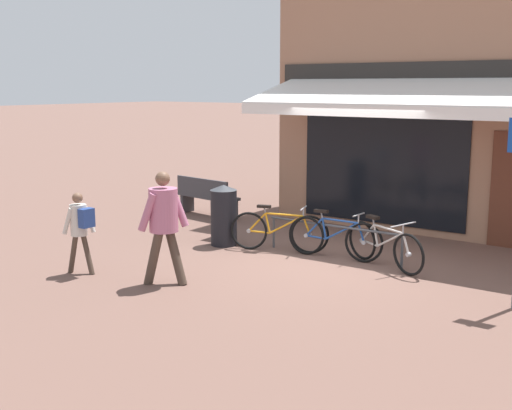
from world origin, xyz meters
TOP-DOWN VIEW (x-y plane):
  - ground_plane at (0.00, 0.00)m, footprint 160.00×160.00m
  - shop_front at (0.45, 4.10)m, footprint 6.28×4.83m
  - bike_rack_rail at (-0.02, 0.19)m, footprint 2.54×0.04m
  - bicycle_orange at (-1.02, 0.01)m, footprint 1.70×0.75m
  - bicycle_blue at (0.00, 0.16)m, footprint 1.72×0.52m
  - bicycle_silver at (0.92, 0.13)m, footprint 1.63×0.83m
  - pedestrian_adult at (-1.35, -2.56)m, footprint 0.59×0.71m
  - pedestrian_child at (-2.78, -2.90)m, footprint 0.49×0.40m
  - litter_bin at (-2.10, -0.18)m, footprint 0.49×0.49m
  - park_bench at (-4.02, 1.68)m, footprint 1.65×0.66m

SIDE VIEW (x-z plane):
  - ground_plane at x=0.00m, z-range 0.00..0.00m
  - bicycle_silver at x=0.92m, z-range -0.04..0.77m
  - bicycle_blue at x=0.00m, z-range -0.05..0.77m
  - bicycle_orange at x=-1.02m, z-range -0.04..0.78m
  - bike_rack_rail at x=-0.02m, z-range 0.17..0.74m
  - park_bench at x=-4.02m, z-range 0.03..0.90m
  - litter_bin at x=-2.10m, z-range 0.00..1.12m
  - pedestrian_child at x=-2.78m, z-range 0.16..1.45m
  - pedestrian_adult at x=-1.35m, z-range 0.16..1.86m
  - shop_front at x=0.45m, z-range -0.01..6.09m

